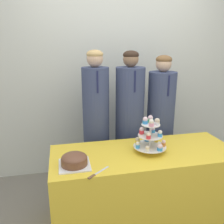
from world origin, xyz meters
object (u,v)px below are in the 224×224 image
(round_cake, at_px, (74,160))
(student_1, at_px, (129,127))
(cake_knife, at_px, (95,174))
(student_0, at_px, (96,128))
(student_2, at_px, (160,127))
(cupcake_stand, at_px, (150,135))

(round_cake, xyz_separation_m, student_1, (0.66, 0.71, -0.03))
(cake_knife, bearing_deg, student_1, 20.41)
(student_1, bearing_deg, round_cake, -132.94)
(student_1, bearing_deg, student_0, -180.00)
(student_2, bearing_deg, student_0, -180.00)
(round_cake, relative_size, student_0, 0.15)
(student_2, bearing_deg, student_1, 180.00)
(round_cake, height_order, student_0, student_0)
(cake_knife, height_order, student_1, student_1)
(student_1, bearing_deg, cake_knife, -120.51)
(round_cake, bearing_deg, student_1, 47.06)
(student_0, height_order, student_2, student_0)
(cake_knife, height_order, student_2, student_2)
(student_0, bearing_deg, cupcake_stand, -56.33)
(student_1, distance_m, student_2, 0.37)
(cupcake_stand, height_order, student_2, student_2)
(round_cake, bearing_deg, cupcake_stand, 9.98)
(student_0, relative_size, student_1, 1.01)
(round_cake, bearing_deg, cake_knife, -50.18)
(student_0, xyz_separation_m, student_1, (0.38, 0.00, -0.01))
(cupcake_stand, bearing_deg, round_cake, -170.02)
(round_cake, xyz_separation_m, student_0, (0.28, 0.71, -0.01))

